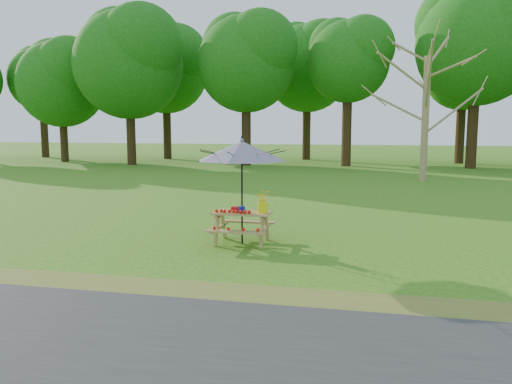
% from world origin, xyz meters
% --- Properties ---
extents(ground, '(120.00, 120.00, 0.00)m').
position_xyz_m(ground, '(0.00, 0.00, 0.00)').
color(ground, '#366813').
rests_on(ground, ground).
extents(drygrass_strip, '(120.00, 1.20, 0.01)m').
position_xyz_m(drygrass_strip, '(0.00, -2.80, 0.00)').
color(drygrass_strip, olive).
rests_on(drygrass_strip, ground).
extents(treeline, '(60.00, 12.00, 16.00)m').
position_xyz_m(treeline, '(0.00, 22.00, 8.00)').
color(treeline, '#196010').
rests_on(treeline, ground).
extents(bare_tree, '(7.43, 7.43, 12.81)m').
position_xyz_m(bare_tree, '(6.88, 14.08, 7.78)').
color(bare_tree, '#957E51').
rests_on(bare_tree, ground).
extents(picnic_table, '(1.20, 1.32, 0.67)m').
position_xyz_m(picnic_table, '(1.79, 0.50, 0.33)').
color(picnic_table, '#A57A4A').
rests_on(picnic_table, ground).
extents(patio_umbrella, '(1.98, 1.98, 2.25)m').
position_xyz_m(patio_umbrella, '(1.79, 0.50, 1.95)').
color(patio_umbrella, black).
rests_on(patio_umbrella, ground).
extents(produce_bins, '(0.31, 0.41, 0.13)m').
position_xyz_m(produce_bins, '(1.72, 0.53, 0.72)').
color(produce_bins, red).
rests_on(produce_bins, picnic_table).
extents(tomatoes_row, '(0.77, 0.13, 0.07)m').
position_xyz_m(tomatoes_row, '(1.64, 0.32, 0.71)').
color(tomatoes_row, red).
rests_on(tomatoes_row, picnic_table).
extents(flower_bucket, '(0.35, 0.32, 0.48)m').
position_xyz_m(flower_bucket, '(2.23, 0.49, 0.92)').
color(flower_bucket, '#F4F70D').
rests_on(flower_bucket, picnic_table).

